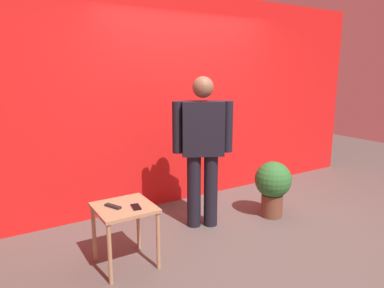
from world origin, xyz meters
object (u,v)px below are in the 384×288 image
standing_person (203,145)px  side_table (125,216)px  potted_plant (273,184)px  cell_phone (136,207)px  tv_remote (113,206)px

standing_person → side_table: standing_person is taller
standing_person → potted_plant: (0.87, -0.24, -0.55)m
cell_phone → potted_plant: (1.85, 0.19, -0.17)m
side_table → tv_remote: (-0.10, 0.02, 0.10)m
standing_person → potted_plant: bearing=-15.2°
standing_person → tv_remote: standing_person is taller
side_table → potted_plant: size_ratio=0.83×
tv_remote → cell_phone: bearing=-56.6°
potted_plant → cell_phone: bearing=-174.3°
potted_plant → standing_person: bearing=164.8°
side_table → cell_phone: bearing=-47.9°
tv_remote → potted_plant: potted_plant is taller
side_table → potted_plant: 1.93m
standing_person → side_table: (-1.06, -0.33, -0.47)m
cell_phone → tv_remote: 0.20m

